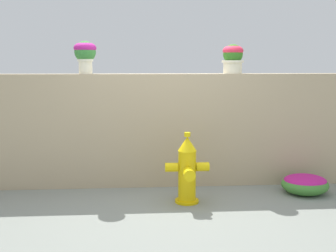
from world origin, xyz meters
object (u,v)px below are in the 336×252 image
at_px(fire_hydrant, 187,171).
at_px(flower_bush_left, 305,183).
at_px(potted_plant_1, 85,53).
at_px(potted_plant_2, 233,57).

bearing_deg(fire_hydrant, flower_bush_left, 9.01).
bearing_deg(potted_plant_1, potted_plant_2, 0.30).
distance_m(potted_plant_1, potted_plant_2, 1.97).
bearing_deg(potted_plant_1, flower_bush_left, -10.80).
distance_m(potted_plant_2, flower_bush_left, 1.91).
xyz_separation_m(potted_plant_1, potted_plant_2, (1.97, 0.01, -0.05)).
distance_m(potted_plant_1, fire_hydrant, 2.05).
height_order(potted_plant_1, potted_plant_2, potted_plant_1).
relative_size(potted_plant_2, flower_bush_left, 0.65).
relative_size(fire_hydrant, flower_bush_left, 1.43).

